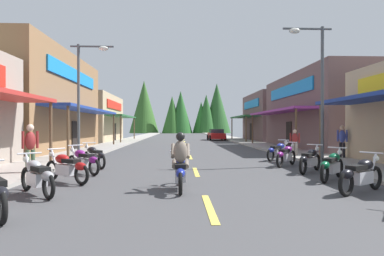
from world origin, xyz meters
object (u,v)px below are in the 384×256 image
at_px(motorcycle_parked_right_6, 278,151).
at_px(motorcycle_parked_right_3, 332,165).
at_px(motorcycle_parked_left_4, 94,156).
at_px(motorcycle_parked_left_3, 83,160).
at_px(streetlamp_left, 85,84).
at_px(motorcycle_parked_left_2, 67,167).
at_px(pedestrian_by_shop, 295,141).
at_px(parked_car_curbside, 216,135).
at_px(pedestrian_waiting, 30,146).
at_px(rider_cruising_lead, 180,166).
at_px(motorcycle_parked_right_2, 361,174).
at_px(motorcycle_parked_right_5, 286,155).
at_px(motorcycle_parked_left_1, 37,176).
at_px(pedestrian_strolling, 342,140).
at_px(motorcycle_parked_right_4, 310,159).
at_px(streetlamp_right, 315,75).

bearing_deg(motorcycle_parked_right_6, motorcycle_parked_right_3, -134.01).
bearing_deg(motorcycle_parked_left_4, motorcycle_parked_left_3, 144.33).
height_order(streetlamp_left, motorcycle_parked_left_4, streetlamp_left).
relative_size(motorcycle_parked_left_2, pedestrian_by_shop, 1.14).
relative_size(motorcycle_parked_right_3, pedestrian_by_shop, 1.05).
bearing_deg(streetlamp_left, parked_car_curbside, 68.49).
bearing_deg(pedestrian_by_shop, pedestrian_waiting, -29.39).
bearing_deg(rider_cruising_lead, motorcycle_parked_right_6, -33.94).
xyz_separation_m(motorcycle_parked_right_2, parked_car_curbside, (0.07, 32.54, 0.20)).
bearing_deg(rider_cruising_lead, motorcycle_parked_left_3, 48.88).
height_order(motorcycle_parked_right_5, motorcycle_parked_left_1, same).
bearing_deg(pedestrian_strolling, parked_car_curbside, -115.71).
height_order(streetlamp_left, motorcycle_parked_right_5, streetlamp_left).
relative_size(motorcycle_parked_right_6, motorcycle_parked_left_1, 1.00).
bearing_deg(pedestrian_waiting, motorcycle_parked_left_2, -174.15).
xyz_separation_m(motorcycle_parked_right_6, parked_car_curbside, (-0.26, 24.58, 0.20)).
bearing_deg(pedestrian_by_shop, motorcycle_parked_right_6, -7.99).
bearing_deg(motorcycle_parked_right_5, streetlamp_left, 112.95).
height_order(motorcycle_parked_right_5, motorcycle_parked_right_6, same).
relative_size(motorcycle_parked_right_4, parked_car_curbside, 0.39).
bearing_deg(motorcycle_parked_left_1, motorcycle_parked_right_2, -133.54).
bearing_deg(motorcycle_parked_right_2, streetlamp_left, 105.09).
relative_size(motorcycle_parked_right_4, pedestrian_strolling, 0.93).
bearing_deg(motorcycle_parked_right_5, motorcycle_parked_right_6, 30.07).
bearing_deg(motorcycle_parked_left_2, pedestrian_strolling, -115.33).
xyz_separation_m(motorcycle_parked_right_5, motorcycle_parked_left_4, (-8.20, -0.15, 0.00)).
distance_m(motorcycle_parked_right_4, pedestrian_strolling, 5.66).
bearing_deg(pedestrian_strolling, streetlamp_left, -35.52).
bearing_deg(parked_car_curbside, streetlamp_left, 157.74).
height_order(motorcycle_parked_right_2, motorcycle_parked_right_3, same).
bearing_deg(motorcycle_parked_left_4, streetlamp_left, -15.78).
relative_size(motorcycle_parked_right_3, pedestrian_strolling, 0.92).
bearing_deg(motorcycle_parked_right_5, streetlamp_right, -39.58).
xyz_separation_m(motorcycle_parked_right_4, motorcycle_parked_right_6, (0.13, 4.26, 0.00)).
xyz_separation_m(motorcycle_parked_right_5, motorcycle_parked_right_6, (0.38, 2.33, 0.00)).
bearing_deg(streetlamp_left, pedestrian_strolling, -1.31).
bearing_deg(parked_car_curbside, motorcycle_parked_right_5, 178.99).
bearing_deg(rider_cruising_lead, motorcycle_parked_right_2, -97.17).
relative_size(streetlamp_right, pedestrian_strolling, 3.45).
bearing_deg(motorcycle_parked_right_4, parked_car_curbside, 41.88).
height_order(motorcycle_parked_left_1, motorcycle_parked_left_3, same).
xyz_separation_m(pedestrian_waiting, parked_car_curbside, (9.97, 29.20, -0.37)).
bearing_deg(pedestrian_by_shop, motorcycle_parked_left_1, -14.34).
xyz_separation_m(motorcycle_parked_right_5, parked_car_curbside, (0.12, 26.90, 0.20)).
distance_m(streetlamp_right, motorcycle_parked_right_6, 4.21).
xyz_separation_m(motorcycle_parked_left_1, motorcycle_parked_left_2, (0.12, 1.76, 0.00)).
xyz_separation_m(motorcycle_parked_right_4, rider_cruising_lead, (-4.87, -3.10, 0.17)).
bearing_deg(motorcycle_parked_right_5, pedestrian_waiting, 142.50).
bearing_deg(motorcycle_parked_right_4, motorcycle_parked_left_4, 119.68).
bearing_deg(motorcycle_parked_left_3, streetlamp_left, -31.38).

